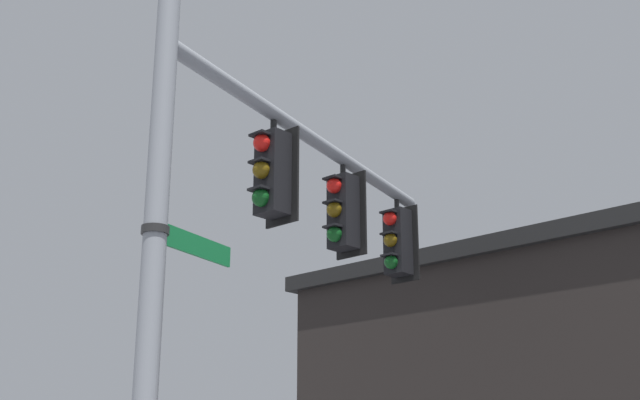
{
  "coord_description": "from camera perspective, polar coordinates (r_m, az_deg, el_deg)",
  "views": [
    {
      "loc": [
        -6.6,
        4.79,
        1.91
      ],
      "look_at": [
        0.76,
        -3.18,
        5.41
      ],
      "focal_mm": 48.09,
      "sensor_mm": 36.0,
      "label": 1
    }
  ],
  "objects": [
    {
      "name": "street_name_sign",
      "position": [
        8.75,
        -9.3,
        -2.62
      ],
      "size": [
        0.44,
        1.35,
        0.22
      ],
      "color": "#147238"
    },
    {
      "name": "traffic_light_nearest_pole",
      "position": [
        10.43,
        -3.25,
        1.81
      ],
      "size": [
        0.54,
        0.49,
        1.31
      ],
      "color": "black"
    },
    {
      "name": "traffic_light_mid_outer",
      "position": [
        13.54,
        5.15,
        -2.78
      ],
      "size": [
        0.54,
        0.49,
        1.31
      ],
      "color": "black"
    },
    {
      "name": "traffic_light_mid_inner",
      "position": [
        11.94,
        1.49,
        -0.79
      ],
      "size": [
        0.54,
        0.49,
        1.31
      ],
      "color": "black"
    },
    {
      "name": "mast_arm",
      "position": [
        11.58,
        -0.28,
        3.92
      ],
      "size": [
        1.64,
        6.18,
        0.19
      ],
      "primitive_type": "cylinder",
      "rotation": [
        0.0,
        1.57,
        4.95
      ],
      "color": "gray"
    },
    {
      "name": "signal_pole",
      "position": [
        8.29,
        -11.23,
        -7.28
      ],
      "size": [
        0.24,
        0.24,
        6.78
      ],
      "primitive_type": "cylinder",
      "color": "gray",
      "rests_on": "ground"
    }
  ]
}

